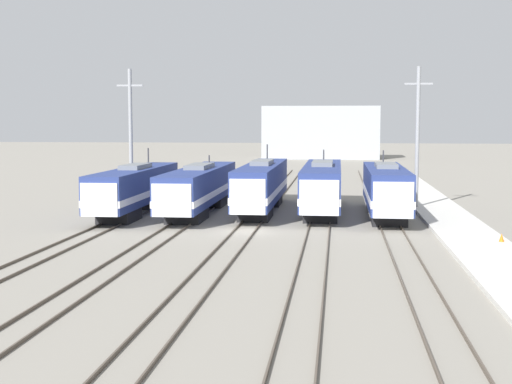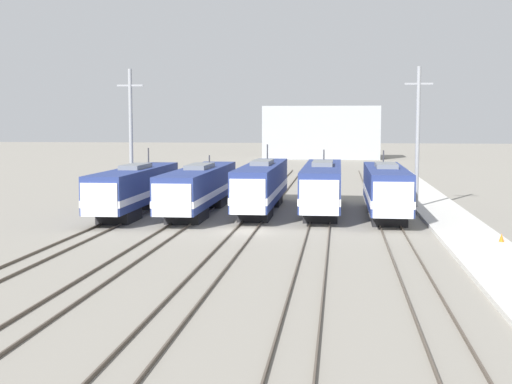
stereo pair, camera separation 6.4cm
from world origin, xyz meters
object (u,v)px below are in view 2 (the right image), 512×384
(locomotive_center_left, at_px, (199,188))
(catenary_tower_left, at_px, (131,136))
(locomotive_center_right, at_px, (322,187))
(locomotive_far_left, at_px, (134,189))
(locomotive_far_right, at_px, (386,190))
(locomotive_center, at_px, (261,186))
(traffic_cone, at_px, (502,238))
(catenary_tower_right, at_px, (418,136))

(locomotive_center_left, relative_size, catenary_tower_left, 1.65)
(locomotive_center_right, bearing_deg, catenary_tower_left, 168.99)
(locomotive_far_left, bearing_deg, catenary_tower_left, 108.30)
(locomotive_center_left, distance_m, locomotive_far_right, 14.90)
(locomotive_center, relative_size, traffic_cone, 38.40)
(catenary_tower_right, xyz_separation_m, traffic_cone, (3.21, -17.39, -5.68))
(locomotive_center, xyz_separation_m, locomotive_center_right, (4.96, -0.02, -0.02))
(locomotive_center_left, xyz_separation_m, catenary_tower_right, (17.75, 4.59, 4.12))
(locomotive_center_left, bearing_deg, locomotive_center, 14.96)
(locomotive_far_left, distance_m, locomotive_center_left, 5.14)
(locomotive_center, xyz_separation_m, locomotive_far_right, (9.92, -2.15, -0.02))
(locomotive_center, distance_m, catenary_tower_right, 13.79)
(locomotive_far_left, distance_m, locomotive_far_right, 19.84)
(locomotive_center_right, xyz_separation_m, catenary_tower_right, (7.83, 3.28, 4.01))
(locomotive_far_left, height_order, catenary_tower_left, catenary_tower_left)
(locomotive_far_left, distance_m, catenary_tower_left, 7.49)
(locomotive_center_left, distance_m, catenary_tower_left, 9.27)
(catenary_tower_left, bearing_deg, catenary_tower_right, 0.00)
(locomotive_far_left, bearing_deg, locomotive_center_right, 10.19)
(locomotive_center_right, bearing_deg, locomotive_far_right, -23.31)
(locomotive_center_left, distance_m, locomotive_center, 5.13)
(traffic_cone, bearing_deg, locomotive_center, 138.56)
(locomotive_center_left, xyz_separation_m, locomotive_center, (4.96, 1.32, 0.13))
(locomotive_center_right, distance_m, catenary_tower_right, 9.39)
(catenary_tower_left, bearing_deg, traffic_cone, -31.94)
(locomotive_center, height_order, locomotive_center_right, locomotive_center)
(locomotive_center_left, distance_m, traffic_cone, 24.61)
(locomotive_center_right, relative_size, traffic_cone, 37.57)
(traffic_cone, bearing_deg, catenary_tower_left, 148.06)
(locomotive_center_right, relative_size, catenary_tower_right, 1.56)
(locomotive_far_right, xyz_separation_m, catenary_tower_left, (-21.81, 5.41, 4.02))
(locomotive_far_right, xyz_separation_m, catenary_tower_right, (2.87, 5.41, 4.02))
(catenary_tower_right, bearing_deg, locomotive_center_left, -165.51)
(locomotive_center, bearing_deg, locomotive_center_right, -0.18)
(locomotive_center_left, relative_size, traffic_cone, 39.93)
(locomotive_center_right, bearing_deg, catenary_tower_right, 22.70)
(locomotive_far_left, distance_m, locomotive_center, 10.28)
(locomotive_center, height_order, catenary_tower_right, catenary_tower_right)
(locomotive_center_left, xyz_separation_m, locomotive_center_right, (9.92, 1.31, 0.11))
(locomotive_center_left, xyz_separation_m, traffic_cone, (20.96, -12.80, -1.55))
(locomotive_far_left, height_order, locomotive_center_left, locomotive_far_left)
(traffic_cone, bearing_deg, locomotive_center_right, 128.05)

